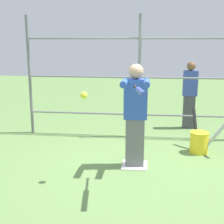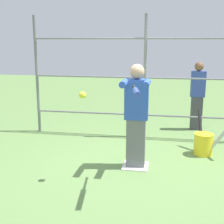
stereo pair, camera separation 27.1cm
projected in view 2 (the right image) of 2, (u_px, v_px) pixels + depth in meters
ground_plane at (135, 166)px, 4.97m from camera, size 24.00×24.00×0.00m
home_plate at (135, 166)px, 4.97m from camera, size 0.40×0.40×0.02m
fence_backstop at (145, 78)px, 6.23m from camera, size 4.64×0.06×2.46m
batter at (136, 113)px, 4.76m from camera, size 0.42×0.55×1.62m
baseball_bat_swinging at (136, 91)px, 3.72m from camera, size 0.20×0.91×0.10m
softball_in_flight at (83, 95)px, 4.19m from camera, size 0.10×0.10×0.10m
bat_bucket at (204, 143)px, 5.44m from camera, size 0.70×0.71×0.78m
bystander_behind_fence at (197, 95)px, 6.86m from camera, size 0.31×0.19×1.51m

